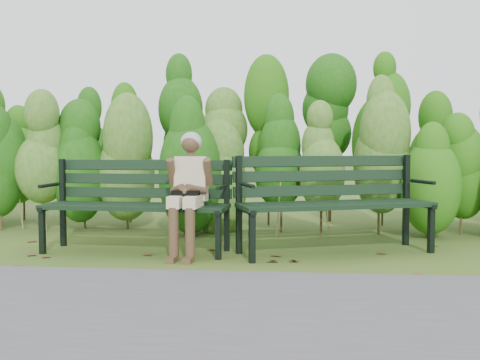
{
  "coord_description": "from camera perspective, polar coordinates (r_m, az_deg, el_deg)",
  "views": [
    {
      "loc": [
        0.59,
        -5.84,
        1.13
      ],
      "look_at": [
        0.0,
        0.35,
        0.75
      ],
      "focal_mm": 42.0,
      "sensor_mm": 36.0,
      "label": 1
    }
  ],
  "objects": [
    {
      "name": "seated_woman",
      "position": [
        5.76,
        -5.26,
        -0.43
      ],
      "size": [
        0.48,
        0.7,
        1.27
      ],
      "color": "beige",
      "rests_on": "ground"
    },
    {
      "name": "bench_left",
      "position": [
        6.13,
        -10.25,
        -1.73
      ],
      "size": [
        2.0,
        0.76,
        0.98
      ],
      "color": "black",
      "rests_on": "ground"
    },
    {
      "name": "ground",
      "position": [
        5.98,
        -0.32,
        -7.39
      ],
      "size": [
        80.0,
        80.0,
        0.0
      ],
      "primitive_type": "plane",
      "color": "#2D5119"
    },
    {
      "name": "leaf_litter",
      "position": [
        5.87,
        3.54,
        -7.59
      ],
      "size": [
        5.63,
        2.24,
        0.01
      ],
      "color": "brown",
      "rests_on": "ground"
    },
    {
      "name": "bench_right",
      "position": [
        6.05,
        9.27,
        -1.52
      ],
      "size": [
        2.16,
        1.34,
        1.03
      ],
      "color": "black",
      "rests_on": "ground"
    },
    {
      "name": "hedge_band",
      "position": [
        7.73,
        1.07,
        4.45
      ],
      "size": [
        11.04,
        1.67,
        2.42
      ],
      "color": "#47381E",
      "rests_on": "ground"
    },
    {
      "name": "footpath",
      "position": [
        3.86,
        -3.72,
        -13.48
      ],
      "size": [
        60.0,
        2.5,
        0.01
      ],
      "primitive_type": "cube",
      "color": "#474749",
      "rests_on": "ground"
    }
  ]
}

